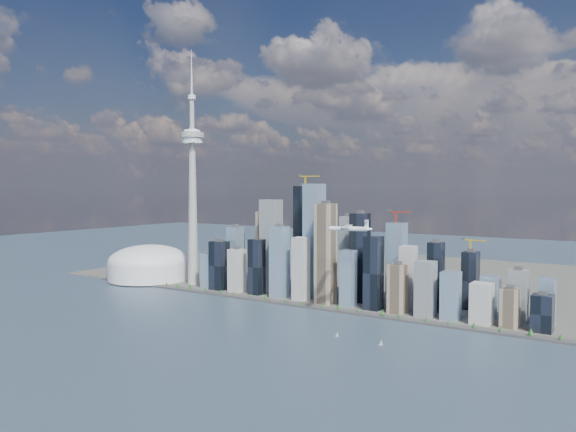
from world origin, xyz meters
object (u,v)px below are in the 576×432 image
Objects in this scene: dome_stadium at (149,265)px; airplane at (349,228)px; sailboat_east at (381,343)px; sailboat_west at (337,335)px; needle_tower at (193,186)px.

dome_stadium is 2.58× the size of airplane.
sailboat_east is (108.25, -107.08, -159.35)m from airplane.
sailboat_west is at bearing 174.17° from sailboat_east.
airplane reaches higher than sailboat_west.
sailboat_west is at bearing -91.96° from airplane.
sailboat_west is (644.43, -206.28, -36.72)m from dome_stadium.
needle_tower is 2.75× the size of dome_stadium.
airplane is at bearing -13.80° from needle_tower.
needle_tower is 56.88× the size of sailboat_east.
needle_tower reaches higher than sailboat_east.
dome_stadium reaches higher than sailboat_west.
dome_stadium is 23.61× the size of sailboat_west.
needle_tower is at bearing 146.93° from airplane.
sailboat_east reaches higher than sailboat_west.
needle_tower is at bearing 4.09° from dome_stadium.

